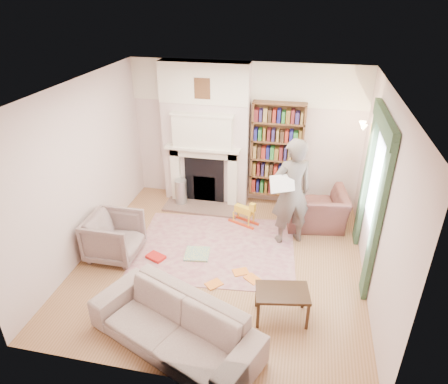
% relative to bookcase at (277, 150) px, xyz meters
% --- Properties ---
extents(floor, '(4.50, 4.50, 0.00)m').
position_rel_bookcase_xyz_m(floor, '(-0.65, -2.12, -1.18)').
color(floor, brown).
rests_on(floor, ground).
extents(ceiling, '(4.50, 4.50, 0.00)m').
position_rel_bookcase_xyz_m(ceiling, '(-0.65, -2.12, 1.62)').
color(ceiling, white).
rests_on(ceiling, wall_back).
extents(wall_back, '(4.50, 0.00, 4.50)m').
position_rel_bookcase_xyz_m(wall_back, '(-0.65, 0.13, 0.22)').
color(wall_back, beige).
rests_on(wall_back, floor).
extents(wall_front, '(4.50, 0.00, 4.50)m').
position_rel_bookcase_xyz_m(wall_front, '(-0.65, -4.37, 0.22)').
color(wall_front, beige).
rests_on(wall_front, floor).
extents(wall_left, '(0.00, 4.50, 4.50)m').
position_rel_bookcase_xyz_m(wall_left, '(-2.90, -2.12, 0.22)').
color(wall_left, beige).
rests_on(wall_left, floor).
extents(wall_right, '(0.00, 4.50, 4.50)m').
position_rel_bookcase_xyz_m(wall_right, '(1.60, -2.12, 0.22)').
color(wall_right, beige).
rests_on(wall_right, floor).
extents(fireplace, '(1.70, 0.58, 2.80)m').
position_rel_bookcase_xyz_m(fireplace, '(-1.40, -0.07, 0.21)').
color(fireplace, beige).
rests_on(fireplace, floor).
extents(bookcase, '(1.00, 0.24, 1.85)m').
position_rel_bookcase_xyz_m(bookcase, '(0.00, 0.00, 0.00)').
color(bookcase, brown).
rests_on(bookcase, floor).
extents(window, '(0.02, 0.90, 1.30)m').
position_rel_bookcase_xyz_m(window, '(1.58, -1.72, 0.27)').
color(window, silver).
rests_on(window, wall_right).
extents(curtain_left, '(0.07, 0.32, 2.40)m').
position_rel_bookcase_xyz_m(curtain_left, '(1.55, -2.42, 0.02)').
color(curtain_left, '#2B432B').
rests_on(curtain_left, floor).
extents(curtain_right, '(0.07, 0.32, 2.40)m').
position_rel_bookcase_xyz_m(curtain_right, '(1.55, -1.02, 0.02)').
color(curtain_right, '#2B432B').
rests_on(curtain_right, floor).
extents(pelmet, '(0.09, 1.70, 0.24)m').
position_rel_bookcase_xyz_m(pelmet, '(1.54, -1.72, 1.20)').
color(pelmet, '#2B432B').
rests_on(pelmet, wall_right).
extents(wall_sconce, '(0.20, 0.24, 0.24)m').
position_rel_bookcase_xyz_m(wall_sconce, '(1.38, -0.62, 0.72)').
color(wall_sconce, gold).
rests_on(wall_sconce, wall_right).
extents(rug, '(2.85, 2.30, 0.01)m').
position_rel_bookcase_xyz_m(rug, '(-0.82, -1.79, -1.17)').
color(rug, tan).
rests_on(rug, floor).
extents(armchair_reading, '(1.21, 1.09, 0.70)m').
position_rel_bookcase_xyz_m(armchair_reading, '(0.82, -0.69, -0.82)').
color(armchair_reading, '#4A2728').
rests_on(armchair_reading, floor).
extents(armchair_left, '(0.82, 0.79, 0.74)m').
position_rel_bookcase_xyz_m(armchair_left, '(-2.39, -2.32, -0.80)').
color(armchair_left, gray).
rests_on(armchair_left, floor).
extents(sofa, '(2.36, 1.66, 0.64)m').
position_rel_bookcase_xyz_m(sofa, '(-0.84, -3.90, -0.85)').
color(sofa, '#B5AC96').
rests_on(sofa, floor).
extents(man_reading, '(0.83, 0.72, 1.91)m').
position_rel_bookcase_xyz_m(man_reading, '(0.37, -1.29, -0.22)').
color(man_reading, '#564C44').
rests_on(man_reading, floor).
extents(newspaper, '(0.42, 0.29, 0.28)m').
position_rel_bookcase_xyz_m(newspaper, '(0.22, -1.49, 0.03)').
color(newspaper, white).
rests_on(newspaper, man_reading).
extents(coffee_table, '(0.77, 0.56, 0.45)m').
position_rel_bookcase_xyz_m(coffee_table, '(0.41, -3.16, -0.95)').
color(coffee_table, '#362413').
rests_on(coffee_table, floor).
extents(paraffin_heater, '(0.30, 0.30, 0.55)m').
position_rel_bookcase_xyz_m(paraffin_heater, '(-1.85, -0.44, -0.90)').
color(paraffin_heater, '#A9ADB1').
rests_on(paraffin_heater, floor).
extents(rocking_horse, '(0.60, 0.42, 0.49)m').
position_rel_bookcase_xyz_m(rocking_horse, '(-0.48, -0.91, -0.93)').
color(rocking_horse, gold).
rests_on(rocking_horse, rug).
extents(board_game, '(0.45, 0.45, 0.03)m').
position_rel_bookcase_xyz_m(board_game, '(-1.07, -2.05, -1.15)').
color(board_game, '#E1CD4F').
rests_on(board_game, rug).
extents(game_box_lid, '(0.35, 0.30, 0.05)m').
position_rel_bookcase_xyz_m(game_box_lid, '(-1.71, -2.29, -1.14)').
color(game_box_lid, '#B51914').
rests_on(game_box_lid, rug).
extents(comic_annuals, '(0.85, 0.65, 0.02)m').
position_rel_bookcase_xyz_m(comic_annuals, '(-0.33, -2.52, -1.16)').
color(comic_annuals, red).
rests_on(comic_annuals, rug).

